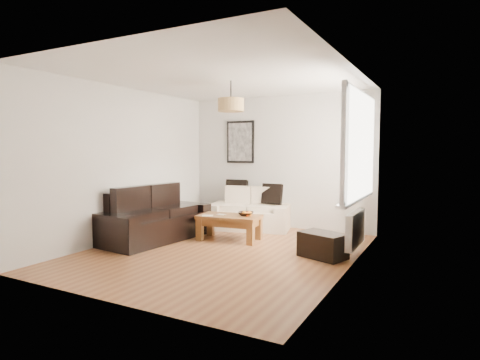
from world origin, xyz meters
The scene contains 21 objects.
floor centered at (0.00, 0.00, 0.00)m, with size 4.50×4.50×0.00m, color brown.
ceiling centered at (0.00, 0.00, 2.60)m, with size 3.80×4.50×0.00m, color white, non-canonical shape.
wall_back centered at (0.00, 2.25, 1.30)m, with size 3.80×0.04×2.60m, color silver, non-canonical shape.
wall_front centered at (0.00, -2.25, 1.30)m, with size 3.80×0.04×2.60m, color silver, non-canonical shape.
wall_left centered at (-1.90, 0.00, 1.30)m, with size 0.04×4.50×2.60m, color silver, non-canonical shape.
wall_right centered at (1.90, 0.00, 1.30)m, with size 0.04×4.50×2.60m, color silver, non-canonical shape.
window_bay centered at (1.86, 0.80, 1.60)m, with size 0.14×1.90×1.60m, color white, non-canonical shape.
radiator centered at (1.82, 0.80, 0.38)m, with size 0.10×0.90×0.52m, color white.
poster centered at (-0.85, 2.22, 1.70)m, with size 0.62×0.04×0.87m, color black, non-canonical shape.
pendant_shade centered at (0.00, 0.30, 2.23)m, with size 0.40×0.40×0.20m, color tan.
loveseat_cream centered at (-0.41, 1.78, 0.38)m, with size 1.52×0.83×0.76m, color beige, non-canonical shape.
sofa_leather centered at (-1.43, 0.17, 0.42)m, with size 1.94×0.95×0.84m, color black, non-canonical shape.
coffee_table centered at (-0.28, 0.74, 0.21)m, with size 1.05×0.57×0.43m, color brown, non-canonical shape.
ottoman centered at (1.45, 0.40, 0.18)m, with size 0.63×0.41×0.36m, color black.
cushion_left centered at (-0.81, 1.96, 0.71)m, with size 0.44×0.14×0.44m, color black.
cushion_right centered at (-0.02, 1.96, 0.68)m, with size 0.39×0.12×0.39m, color black.
fruit_bowl centered at (-0.01, 0.82, 0.46)m, with size 0.27×0.27×0.07m, color black.
orange_a centered at (0.05, 0.77, 0.47)m, with size 0.08×0.08×0.08m, color #F85D14.
orange_b centered at (0.07, 0.81, 0.47)m, with size 0.09×0.09×0.09m, color orange.
orange_c centered at (-0.04, 0.84, 0.47)m, with size 0.07×0.07×0.07m, color orange.
papers centered at (-0.58, 0.53, 0.43)m, with size 0.18×0.13×0.01m, color silver.
Camera 1 is at (3.02, -5.10, 1.55)m, focal length 29.75 mm.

